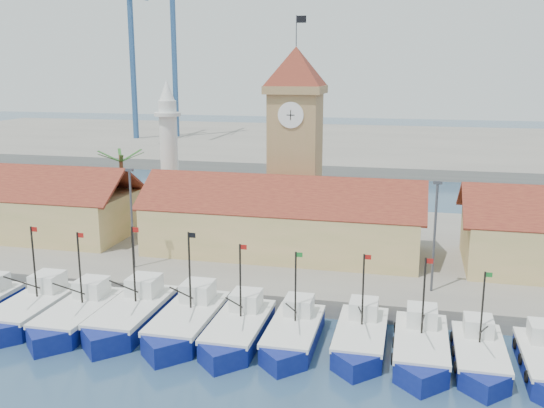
# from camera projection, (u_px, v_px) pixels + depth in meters

# --- Properties ---
(ground) EXTENTS (400.00, 400.00, 0.00)m
(ground) POSITION_uv_depth(u_px,v_px,m) (220.00, 357.00, 40.94)
(ground) COLOR #1D354D
(ground) RESTS_ON ground
(quay) EXTENTS (140.00, 32.00, 1.50)m
(quay) POSITION_uv_depth(u_px,v_px,m) (291.00, 246.00, 63.56)
(quay) COLOR gray
(quay) RESTS_ON ground
(terminal) EXTENTS (240.00, 80.00, 2.00)m
(terminal) POSITION_uv_depth(u_px,v_px,m) (362.00, 145.00, 145.15)
(terminal) COLOR gray
(terminal) RESTS_ON ground
(boat_1) EXTENTS (3.72, 10.20, 7.72)m
(boat_1) POSITION_uv_depth(u_px,v_px,m) (31.00, 311.00, 46.59)
(boat_1) COLOR navy
(boat_1) RESTS_ON ground
(boat_2) EXTENTS (3.66, 10.02, 7.58)m
(boat_2) POSITION_uv_depth(u_px,v_px,m) (77.00, 318.00, 45.44)
(boat_2) COLOR navy
(boat_2) RESTS_ON ground
(boat_3) EXTENTS (3.87, 10.61, 8.03)m
(boat_3) POSITION_uv_depth(u_px,v_px,m) (131.00, 317.00, 45.42)
(boat_3) COLOR navy
(boat_3) RESTS_ON ground
(boat_4) EXTENTS (3.83, 10.48, 7.93)m
(boat_4) POSITION_uv_depth(u_px,v_px,m) (186.00, 324.00, 44.28)
(boat_4) COLOR navy
(boat_4) RESTS_ON ground
(boat_5) EXTENTS (3.57, 9.78, 7.40)m
(boat_5) POSITION_uv_depth(u_px,v_px,m) (237.00, 332.00, 43.05)
(boat_5) COLOR navy
(boat_5) RESTS_ON ground
(boat_6) EXTENTS (3.38, 9.26, 7.00)m
(boat_6) POSITION_uv_depth(u_px,v_px,m) (293.00, 336.00, 42.48)
(boat_6) COLOR navy
(boat_6) RESTS_ON ground
(boat_7) EXTENTS (3.39, 9.29, 7.03)m
(boat_7) POSITION_uv_depth(u_px,v_px,m) (360.00, 340.00, 41.87)
(boat_7) COLOR navy
(boat_7) RESTS_ON ground
(boat_8) EXTENTS (3.51, 9.62, 7.28)m
(boat_8) POSITION_uv_depth(u_px,v_px,m) (421.00, 350.00, 40.35)
(boat_8) COLOR navy
(boat_8) RESTS_ON ground
(boat_9) EXTENTS (3.22, 8.82, 6.67)m
(boat_9) POSITION_uv_depth(u_px,v_px,m) (480.00, 358.00, 39.32)
(boat_9) COLOR navy
(boat_9) RESTS_ON ground
(hall_center) EXTENTS (27.04, 10.13, 7.61)m
(hall_center) POSITION_uv_depth(u_px,v_px,m) (283.00, 226.00, 59.05)
(hall_center) COLOR #DCB278
(hall_center) RESTS_ON quay
(clock_tower) EXTENTS (5.80, 5.80, 22.70)m
(clock_tower) POSITION_uv_depth(u_px,v_px,m) (295.00, 138.00, 62.97)
(clock_tower) COLOR #A47F54
(clock_tower) RESTS_ON quay
(minaret) EXTENTS (3.00, 3.00, 16.30)m
(minaret) POSITION_uv_depth(u_px,v_px,m) (169.00, 152.00, 68.72)
(minaret) COLOR silver
(minaret) RESTS_ON quay
(palm_tree) EXTENTS (5.60, 5.03, 8.39)m
(palm_tree) POSITION_uv_depth(u_px,v_px,m) (122.00, 183.00, 68.71)
(palm_tree) COLOR brown
(palm_tree) RESTS_ON quay
(lamp_posts) EXTENTS (80.70, 0.25, 9.03)m
(lamp_posts) POSITION_uv_depth(u_px,v_px,m) (269.00, 222.00, 50.79)
(lamp_posts) COLOR #3F3F44
(lamp_posts) RESTS_ON quay
(crane_blue_far) EXTENTS (1.00, 32.59, 41.72)m
(crane_blue_far) POSITION_uv_depth(u_px,v_px,m) (129.00, 41.00, 143.13)
(crane_blue_far) COLOR #2A4F80
(crane_blue_far) RESTS_ON terminal
(crane_blue_near) EXTENTS (1.00, 30.47, 44.74)m
(crane_blue_near) POSITION_uv_depth(u_px,v_px,m) (172.00, 35.00, 146.98)
(crane_blue_near) COLOR #2A4F80
(crane_blue_near) RESTS_ON terminal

